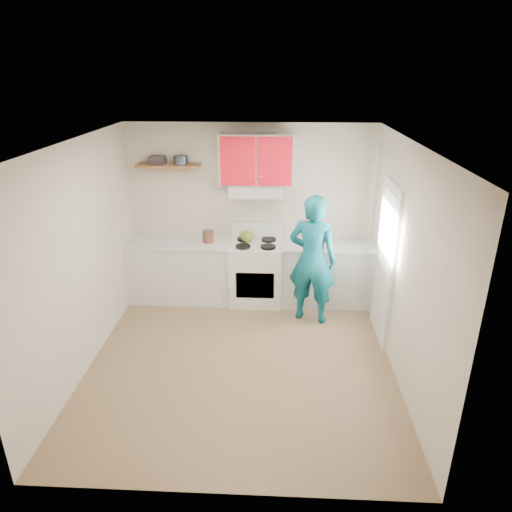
# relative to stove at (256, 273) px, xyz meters

# --- Properties ---
(floor) EXTENTS (3.80, 3.80, 0.00)m
(floor) POSITION_rel_stove_xyz_m (-0.10, -1.57, -0.46)
(floor) COLOR brown
(floor) RESTS_ON ground
(ceiling) EXTENTS (3.60, 3.80, 0.04)m
(ceiling) POSITION_rel_stove_xyz_m (-0.10, -1.57, 2.14)
(ceiling) COLOR white
(ceiling) RESTS_ON floor
(back_wall) EXTENTS (3.60, 0.04, 2.60)m
(back_wall) POSITION_rel_stove_xyz_m (-0.10, 0.32, 0.84)
(back_wall) COLOR beige
(back_wall) RESTS_ON floor
(front_wall) EXTENTS (3.60, 0.04, 2.60)m
(front_wall) POSITION_rel_stove_xyz_m (-0.10, -3.47, 0.84)
(front_wall) COLOR beige
(front_wall) RESTS_ON floor
(left_wall) EXTENTS (0.04, 3.80, 2.60)m
(left_wall) POSITION_rel_stove_xyz_m (-1.90, -1.57, 0.84)
(left_wall) COLOR beige
(left_wall) RESTS_ON floor
(right_wall) EXTENTS (0.04, 3.80, 2.60)m
(right_wall) POSITION_rel_stove_xyz_m (1.70, -1.57, 0.84)
(right_wall) COLOR beige
(right_wall) RESTS_ON floor
(door) EXTENTS (0.05, 0.85, 2.05)m
(door) POSITION_rel_stove_xyz_m (1.68, -0.88, 0.56)
(door) COLOR white
(door) RESTS_ON floor
(door_glass) EXTENTS (0.01, 0.55, 0.95)m
(door_glass) POSITION_rel_stove_xyz_m (1.65, -0.88, 0.99)
(door_glass) COLOR white
(door_glass) RESTS_ON door
(counter_left) EXTENTS (1.52, 0.60, 0.90)m
(counter_left) POSITION_rel_stove_xyz_m (-1.14, 0.02, -0.01)
(counter_left) COLOR silver
(counter_left) RESTS_ON floor
(counter_right) EXTENTS (1.32, 0.60, 0.90)m
(counter_right) POSITION_rel_stove_xyz_m (1.04, 0.02, -0.01)
(counter_right) COLOR silver
(counter_right) RESTS_ON floor
(stove) EXTENTS (0.76, 0.65, 0.92)m
(stove) POSITION_rel_stove_xyz_m (0.00, 0.00, 0.00)
(stove) COLOR white
(stove) RESTS_ON floor
(range_hood) EXTENTS (0.76, 0.44, 0.15)m
(range_hood) POSITION_rel_stove_xyz_m (0.00, 0.10, 1.24)
(range_hood) COLOR silver
(range_hood) RESTS_ON back_wall
(upper_cabinets) EXTENTS (1.02, 0.33, 0.70)m
(upper_cabinets) POSITION_rel_stove_xyz_m (0.00, 0.16, 1.66)
(upper_cabinets) COLOR red
(upper_cabinets) RESTS_ON back_wall
(shelf) EXTENTS (0.90, 0.30, 0.04)m
(shelf) POSITION_rel_stove_xyz_m (-1.25, 0.18, 1.56)
(shelf) COLOR brown
(shelf) RESTS_ON back_wall
(books) EXTENTS (0.24, 0.19, 0.11)m
(books) POSITION_rel_stove_xyz_m (-1.40, 0.19, 1.63)
(books) COLOR #393239
(books) RESTS_ON shelf
(tin) EXTENTS (0.24, 0.24, 0.12)m
(tin) POSITION_rel_stove_xyz_m (-1.07, 0.17, 1.64)
(tin) COLOR #333D4C
(tin) RESTS_ON shelf
(kettle) EXTENTS (0.24, 0.24, 0.17)m
(kettle) POSITION_rel_stove_xyz_m (-0.13, 0.10, 0.55)
(kettle) COLOR olive
(kettle) RESTS_ON stove
(crock) EXTENTS (0.19, 0.19, 0.19)m
(crock) POSITION_rel_stove_xyz_m (-0.71, 0.04, 0.54)
(crock) COLOR #533124
(crock) RESTS_ON counter_left
(cutting_board) EXTENTS (0.34, 0.25, 0.02)m
(cutting_board) POSITION_rel_stove_xyz_m (0.86, -0.03, 0.45)
(cutting_board) COLOR olive
(cutting_board) RESTS_ON counter_right
(silicone_mat) EXTENTS (0.40, 0.37, 0.01)m
(silicone_mat) POSITION_rel_stove_xyz_m (1.54, -0.05, 0.44)
(silicone_mat) COLOR red
(silicone_mat) RESTS_ON counter_right
(person) EXTENTS (0.76, 0.61, 1.81)m
(person) POSITION_rel_stove_xyz_m (0.79, -0.52, 0.44)
(person) COLOR #0C6373
(person) RESTS_ON floor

